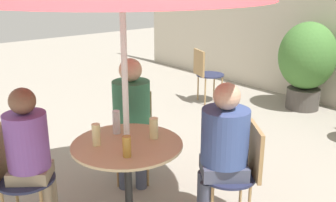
{
  "coord_description": "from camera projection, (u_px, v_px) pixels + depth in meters",
  "views": [
    {
      "loc": [
        2.15,
        -1.44,
        1.91
      ],
      "look_at": [
        -0.11,
        0.46,
        0.97
      ],
      "focal_mm": 42.0,
      "sensor_mm": 36.0,
      "label": 1
    }
  ],
  "objects": [
    {
      "name": "beer_glass_1",
      "position": [
        96.0,
        135.0,
        2.87
      ],
      "size": [
        0.06,
        0.06,
        0.17
      ],
      "color": "beige",
      "rests_on": "cafe_table_near"
    },
    {
      "name": "bistro_chair_0",
      "position": [
        241.0,
        167.0,
        3.03
      ],
      "size": [
        0.49,
        0.5,
        0.84
      ],
      "rotation": [
        0.0,
        0.0,
        -0.66
      ],
      "color": "#232847",
      "rests_on": "ground_plane"
    },
    {
      "name": "seated_person_0",
      "position": [
        223.0,
        145.0,
        2.96
      ],
      "size": [
        0.45,
        0.46,
        1.18
      ],
      "rotation": [
        0.0,
        0.0,
        -0.66
      ],
      "color": "#42475B",
      "rests_on": "ground_plane"
    },
    {
      "name": "beer_glass_3",
      "position": [
        154.0,
        128.0,
        3.0
      ],
      "size": [
        0.07,
        0.07,
        0.16
      ],
      "color": "beige",
      "rests_on": "cafe_table_near"
    },
    {
      "name": "seated_person_1",
      "position": [
        132.0,
        112.0,
        3.61
      ],
      "size": [
        0.44,
        0.43,
        1.22
      ],
      "rotation": [
        0.0,
        0.0,
        0.91
      ],
      "color": "#42475B",
      "rests_on": "ground_plane"
    },
    {
      "name": "seated_person_2",
      "position": [
        30.0,
        148.0,
        2.91
      ],
      "size": [
        0.39,
        0.4,
        1.16
      ],
      "rotation": [
        0.0,
        0.0,
        2.48
      ],
      "color": "gray",
      "rests_on": "ground_plane"
    },
    {
      "name": "potted_plant_0",
      "position": [
        307.0,
        60.0,
        5.73
      ],
      "size": [
        0.83,
        0.83,
        1.3
      ],
      "color": "#47423D",
      "rests_on": "ground_plane"
    },
    {
      "name": "cafe_table_near",
      "position": [
        128.0,
        162.0,
        2.97
      ],
      "size": [
        0.83,
        0.83,
        0.72
      ],
      "color": "black",
      "rests_on": "ground_plane"
    },
    {
      "name": "bistro_chair_2",
      "position": [
        13.0,
        171.0,
        2.96
      ],
      "size": [
        0.49,
        0.5,
        0.84
      ],
      "rotation": [
        0.0,
        0.0,
        -3.8
      ],
      "color": "#232847",
      "rests_on": "ground_plane"
    },
    {
      "name": "bistro_chair_5",
      "position": [
        205.0,
        71.0,
        6.09
      ],
      "size": [
        0.47,
        0.48,
        0.84
      ],
      "rotation": [
        0.0,
        0.0,
        2.77
      ],
      "color": "#232847",
      "rests_on": "ground_plane"
    },
    {
      "name": "beer_glass_0",
      "position": [
        116.0,
        122.0,
        3.09
      ],
      "size": [
        0.06,
        0.06,
        0.19
      ],
      "color": "silver",
      "rests_on": "cafe_table_near"
    },
    {
      "name": "beer_glass_2",
      "position": [
        127.0,
        146.0,
        2.69
      ],
      "size": [
        0.06,
        0.06,
        0.15
      ],
      "color": "#B28433",
      "rests_on": "cafe_table_near"
    },
    {
      "name": "bistro_chair_1",
      "position": [
        133.0,
        127.0,
        3.82
      ],
      "size": [
        0.5,
        0.49,
        0.84
      ],
      "rotation": [
        0.0,
        0.0,
        0.91
      ],
      "color": "#232847",
      "rests_on": "ground_plane"
    }
  ]
}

